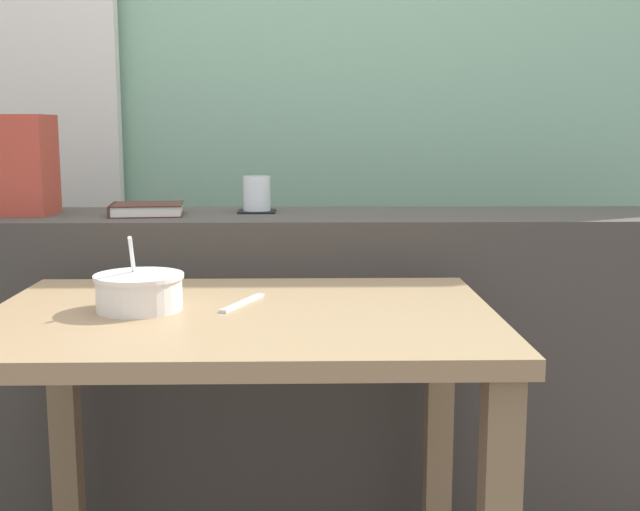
# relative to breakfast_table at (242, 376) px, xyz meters

# --- Properties ---
(outdoor_backdrop) EXTENTS (4.80, 0.08, 2.80)m
(outdoor_backdrop) POSITION_rel_breakfast_table_xyz_m (0.04, 1.34, 0.80)
(outdoor_backdrop) COLOR #84B293
(outdoor_backdrop) RESTS_ON ground
(curtain_left_panel) EXTENTS (0.56, 0.06, 2.50)m
(curtain_left_panel) POSITION_rel_breakfast_table_xyz_m (-0.78, 1.24, 0.65)
(curtain_left_panel) COLOR silver
(curtain_left_panel) RESTS_ON ground
(dark_console_ledge) EXTENTS (2.80, 0.40, 0.85)m
(dark_console_ledge) POSITION_rel_breakfast_table_xyz_m (0.04, 0.62, -0.18)
(dark_console_ledge) COLOR #423D38
(dark_console_ledge) RESTS_ON ground
(breakfast_table) EXTENTS (0.97, 0.68, 0.73)m
(breakfast_table) POSITION_rel_breakfast_table_xyz_m (0.00, 0.00, 0.00)
(breakfast_table) COLOR #826849
(breakfast_table) RESTS_ON ground
(coaster_square) EXTENTS (0.10, 0.10, 0.00)m
(coaster_square) POSITION_rel_breakfast_table_xyz_m (-0.01, 0.66, 0.25)
(coaster_square) COLOR black
(coaster_square) RESTS_ON dark_console_ledge
(juice_glass) EXTENTS (0.07, 0.07, 0.09)m
(juice_glass) POSITION_rel_breakfast_table_xyz_m (-0.01, 0.66, 0.30)
(juice_glass) COLOR white
(juice_glass) RESTS_ON coaster_square
(closed_book) EXTENTS (0.20, 0.18, 0.03)m
(closed_book) POSITION_rel_breakfast_table_xyz_m (-0.29, 0.60, 0.27)
(closed_book) COLOR #47231E
(closed_book) RESTS_ON dark_console_ledge
(soup_bowl) EXTENTS (0.17, 0.17, 0.15)m
(soup_bowl) POSITION_rel_breakfast_table_xyz_m (-0.20, 0.01, 0.16)
(soup_bowl) COLOR silver
(soup_bowl) RESTS_ON breakfast_table
(fork_utensil) EXTENTS (0.08, 0.16, 0.01)m
(fork_utensil) POSITION_rel_breakfast_table_xyz_m (-0.00, 0.06, 0.13)
(fork_utensil) COLOR silver
(fork_utensil) RESTS_ON breakfast_table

